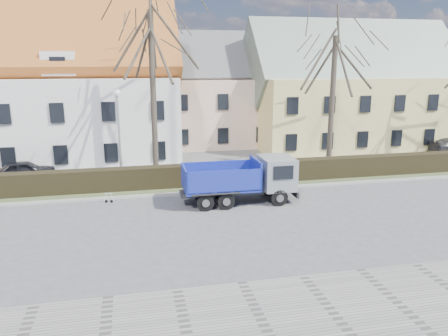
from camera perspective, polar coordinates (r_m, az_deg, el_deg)
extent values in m
plane|color=#4C4D4F|center=(20.83, -1.80, -7.06)|extent=(120.00, 120.00, 0.00)
cube|color=gray|center=(13.43, 5.17, -19.75)|extent=(80.00, 5.00, 0.08)
cube|color=gray|center=(25.10, -3.69, -3.22)|extent=(80.00, 0.30, 0.12)
cube|color=#3E4B2A|center=(26.62, -4.20, -2.24)|extent=(80.00, 3.00, 0.10)
cube|color=black|center=(26.27, -4.17, -1.10)|extent=(60.00, 0.90, 1.30)
imported|color=black|center=(30.48, -24.56, -0.27)|extent=(3.89, 2.05, 1.26)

